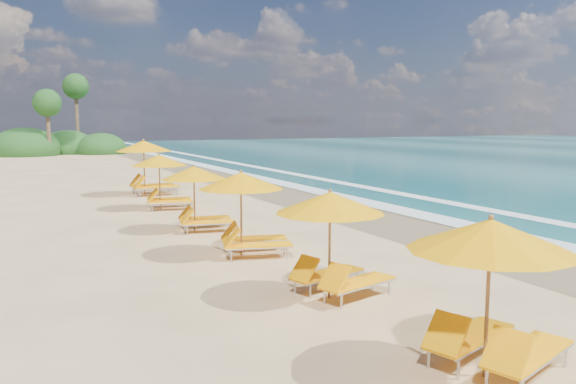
% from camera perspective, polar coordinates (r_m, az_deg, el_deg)
% --- Properties ---
extents(ground, '(160.00, 160.00, 0.00)m').
position_cam_1_polar(ground, '(17.29, 0.00, -3.95)').
color(ground, '#DBBD80').
rests_on(ground, ground).
extents(wet_sand, '(4.00, 160.00, 0.01)m').
position_cam_1_polar(wet_sand, '(19.36, 10.71, -2.86)').
color(wet_sand, olive).
rests_on(wet_sand, ground).
extents(surf_foam, '(4.00, 160.00, 0.01)m').
position_cam_1_polar(surf_foam, '(21.07, 16.60, -2.17)').
color(surf_foam, white).
rests_on(surf_foam, ground).
extents(station_0, '(2.73, 2.67, 2.15)m').
position_cam_1_polar(station_0, '(7.99, 19.91, -8.68)').
color(station_0, olive).
rests_on(station_0, ground).
extents(station_1, '(2.59, 2.51, 2.08)m').
position_cam_1_polar(station_1, '(10.79, 4.79, -4.43)').
color(station_1, olive).
rests_on(station_1, ground).
extents(station_2, '(2.66, 2.58, 2.13)m').
position_cam_1_polar(station_2, '(14.10, -4.05, -1.57)').
color(station_2, olive).
rests_on(station_2, ground).
extents(station_3, '(2.42, 2.31, 2.02)m').
position_cam_1_polar(station_3, '(17.46, -8.85, -0.16)').
color(station_3, olive).
rests_on(station_3, ground).
extents(station_4, '(2.55, 2.44, 2.12)m').
position_cam_1_polar(station_4, '(22.00, -12.30, 1.39)').
color(station_4, olive).
rests_on(station_4, ground).
extents(station_5, '(2.71, 2.50, 2.52)m').
position_cam_1_polar(station_5, '(26.40, -13.78, 2.78)').
color(station_5, olive).
rests_on(station_5, ground).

